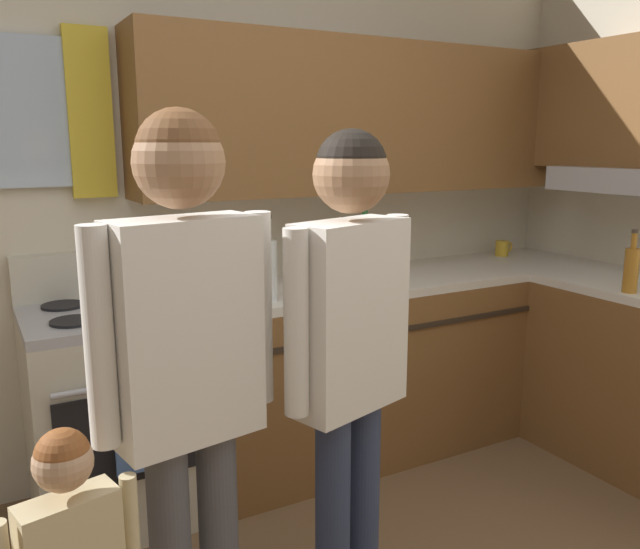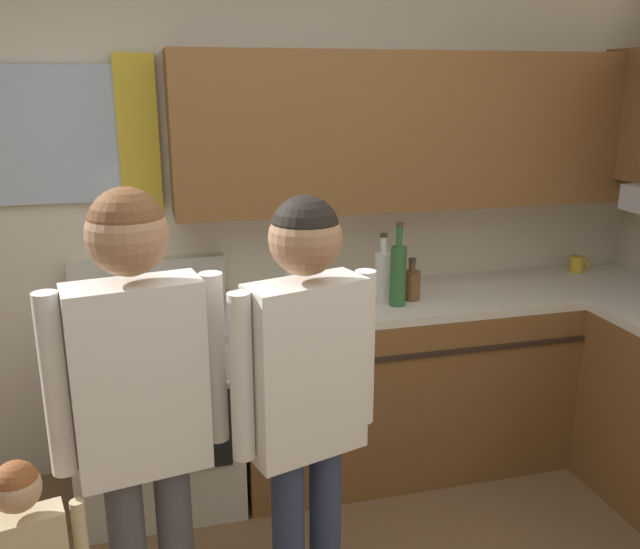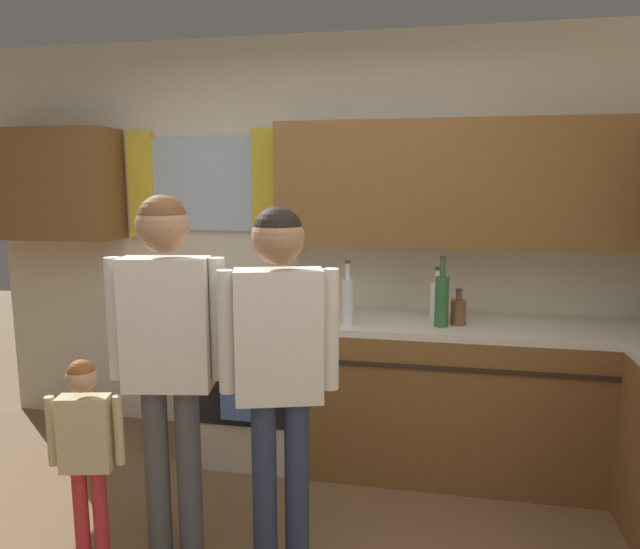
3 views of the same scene
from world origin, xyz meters
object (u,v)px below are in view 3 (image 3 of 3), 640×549
(bottle_milk_white, at_px, (437,300))
(bottle_squat_brown, at_px, (458,311))
(bottle_tall_clear, at_px, (347,300))
(small_child, at_px, (86,441))
(stove_oven, at_px, (256,380))
(adult_in_plaid, at_px, (279,350))
(bottle_wine_green, at_px, (442,300))
(adult_holding_child, at_px, (167,338))

(bottle_milk_white, height_order, bottle_squat_brown, bottle_milk_white)
(bottle_milk_white, distance_m, bottle_squat_brown, 0.15)
(bottle_tall_clear, bearing_deg, small_child, -132.68)
(stove_oven, height_order, bottle_milk_white, bottle_milk_white)
(bottle_milk_white, relative_size, adult_in_plaid, 0.20)
(stove_oven, xyz_separation_m, bottle_wine_green, (1.12, -0.12, 0.58))
(bottle_milk_white, relative_size, bottle_tall_clear, 0.85)
(stove_oven, distance_m, bottle_squat_brown, 1.32)
(bottle_milk_white, xyz_separation_m, bottle_squat_brown, (0.12, -0.08, -0.04))
(stove_oven, bearing_deg, adult_in_plaid, -67.41)
(bottle_tall_clear, bearing_deg, bottle_milk_white, 22.29)
(bottle_squat_brown, distance_m, adult_in_plaid, 1.28)
(stove_oven, height_order, bottle_squat_brown, bottle_squat_brown)
(adult_in_plaid, bearing_deg, adult_holding_child, -178.60)
(bottle_wine_green, relative_size, adult_in_plaid, 0.25)
(bottle_wine_green, distance_m, bottle_milk_white, 0.15)
(bottle_wine_green, relative_size, bottle_milk_white, 1.26)
(bottle_wine_green, xyz_separation_m, bottle_milk_white, (-0.02, 0.14, -0.03))
(adult_holding_child, xyz_separation_m, small_child, (-0.33, -0.14, -0.43))
(stove_oven, xyz_separation_m, bottle_squat_brown, (1.22, -0.06, 0.51))
(bottle_milk_white, distance_m, bottle_tall_clear, 0.54)
(stove_oven, bearing_deg, adult_holding_child, -92.07)
(bottle_tall_clear, height_order, bottle_squat_brown, bottle_tall_clear)
(adult_holding_child, distance_m, adult_in_plaid, 0.49)
(bottle_tall_clear, xyz_separation_m, adult_holding_child, (-0.64, -0.91, -0.00))
(adult_holding_child, relative_size, adult_in_plaid, 1.03)
(bottle_squat_brown, relative_size, small_child, 0.21)
(stove_oven, relative_size, bottle_milk_white, 3.51)
(bottle_squat_brown, xyz_separation_m, adult_holding_child, (-1.26, -1.04, 0.06))
(bottle_wine_green, bearing_deg, adult_in_plaid, -124.86)
(bottle_squat_brown, xyz_separation_m, adult_in_plaid, (-0.77, -1.03, 0.03))
(bottle_squat_brown, bearing_deg, bottle_milk_white, 146.70)
(bottle_tall_clear, relative_size, small_child, 0.38)
(stove_oven, bearing_deg, small_child, -106.49)
(stove_oven, distance_m, bottle_wine_green, 1.27)
(bottle_tall_clear, height_order, adult_holding_child, adult_holding_child)
(stove_oven, distance_m, bottle_tall_clear, 0.85)
(stove_oven, xyz_separation_m, bottle_tall_clear, (0.60, -0.19, 0.57))
(bottle_wine_green, relative_size, bottle_squat_brown, 1.92)
(bottle_wine_green, height_order, adult_in_plaid, adult_in_plaid)
(adult_holding_child, bearing_deg, adult_in_plaid, 1.40)
(adult_holding_child, bearing_deg, bottle_wine_green, 39.98)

